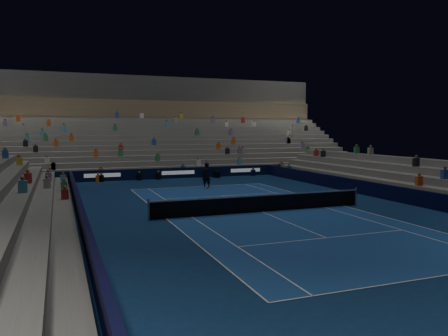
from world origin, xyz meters
name	(u,v)px	position (x,y,z in m)	size (l,w,h in m)	color
ground	(262,212)	(0.00, 0.00, 0.00)	(90.00, 90.00, 0.00)	#0C254C
court_surface	(262,212)	(0.00, 0.00, 0.01)	(10.97, 23.77, 0.01)	navy
sponsor_barrier_far	(178,173)	(0.00, 18.50, 0.50)	(44.00, 0.25, 1.00)	black
sponsor_barrier_east	(398,194)	(9.70, 0.00, 0.50)	(0.25, 37.00, 1.00)	black
sponsor_barrier_west	(81,215)	(-9.70, 0.00, 0.50)	(0.25, 37.00, 1.00)	black
grandstand_main	(157,141)	(0.00, 27.90, 3.38)	(44.00, 15.20, 11.20)	slate
grandstand_east	(440,185)	(13.17, 0.00, 0.92)	(5.00, 37.00, 2.50)	gray
grandstand_west	(1,211)	(-13.17, 0.00, 0.92)	(5.00, 37.00, 2.50)	#5E5F5A
tennis_net	(262,203)	(0.00, 0.00, 0.50)	(12.90, 0.10, 1.10)	#B2B2B7
tennis_player	(206,175)	(0.26, 10.65, 1.02)	(0.75, 0.49, 2.04)	black
broadcast_camera	(217,174)	(3.62, 17.61, 0.34)	(0.59, 1.01, 0.67)	black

